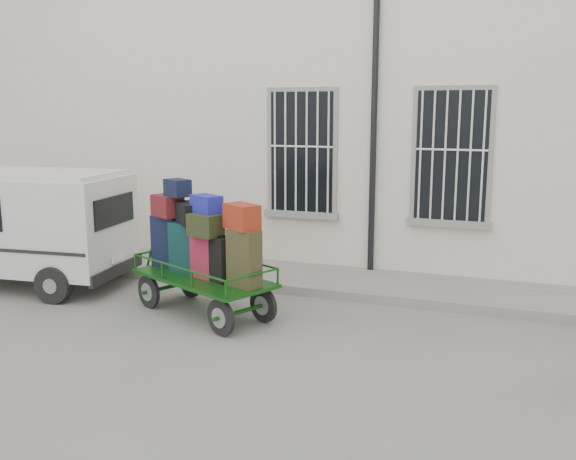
# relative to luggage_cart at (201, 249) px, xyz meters

# --- Properties ---
(ground) EXTENTS (80.00, 80.00, 0.00)m
(ground) POSITION_rel_luggage_cart_xyz_m (0.94, 0.03, -1.01)
(ground) COLOR slate
(ground) RESTS_ON ground
(building) EXTENTS (24.00, 5.15, 6.00)m
(building) POSITION_rel_luggage_cart_xyz_m (0.94, 5.53, 1.99)
(building) COLOR beige
(building) RESTS_ON ground
(sidewalk) EXTENTS (24.00, 1.70, 0.15)m
(sidewalk) POSITION_rel_luggage_cart_xyz_m (0.94, 2.23, -0.93)
(sidewalk) COLOR slate
(sidewalk) RESTS_ON ground
(luggage_cart) EXTENTS (2.67, 1.89, 2.00)m
(luggage_cart) POSITION_rel_luggage_cart_xyz_m (0.00, 0.00, 0.00)
(luggage_cart) COLOR black
(luggage_cart) RESTS_ON ground
(van) EXTENTS (4.12, 2.12, 2.00)m
(van) POSITION_rel_luggage_cart_xyz_m (-3.84, 0.35, 0.14)
(van) COLOR silver
(van) RESTS_ON ground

